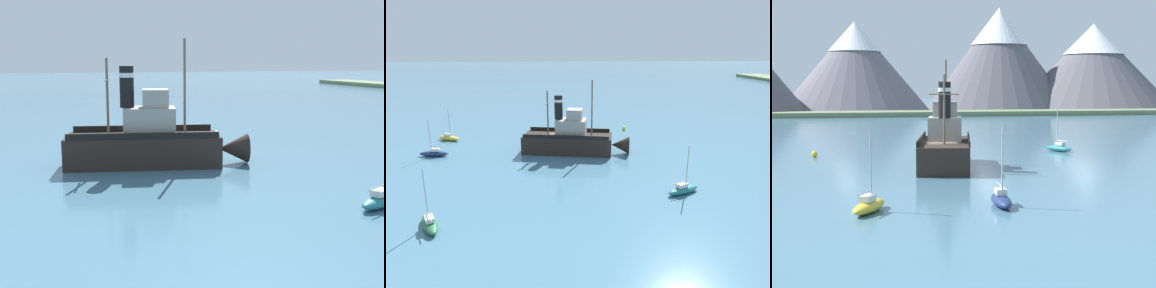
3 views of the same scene
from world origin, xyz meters
TOP-DOWN VIEW (x-y plane):
  - ground_plane at (0.00, 0.00)m, footprint 600.00×600.00m
  - mountain_ridge at (5.27, 124.30)m, footprint 198.73×65.48m
  - shoreline_strip at (0.00, 95.88)m, footprint 240.00×12.00m
  - old_tugboat at (0.59, 1.84)m, footprint 6.49×14.77m
  - sailboat_yellow at (-6.90, -16.93)m, footprint 2.65×3.90m
  - sailboat_navy at (1.20, -16.57)m, footprint 1.32×3.86m
  - sailboat_teal at (15.31, 12.05)m, footprint 2.63×3.90m
  - mooring_buoy at (-11.76, 11.64)m, footprint 0.63×0.63m

SIDE VIEW (x-z plane):
  - ground_plane at x=0.00m, z-range 0.00..0.00m
  - mooring_buoy at x=-11.76m, z-range 0.00..0.63m
  - sailboat_yellow at x=-6.90m, z-range -2.02..2.88m
  - sailboat_navy at x=1.20m, z-range -2.02..2.88m
  - sailboat_teal at x=15.31m, z-range -2.02..2.88m
  - shoreline_strip at x=0.00m, z-range 0.00..1.20m
  - old_tugboat at x=0.59m, z-range -3.12..6.78m
  - mountain_ridge at x=5.27m, z-range -2.16..30.11m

